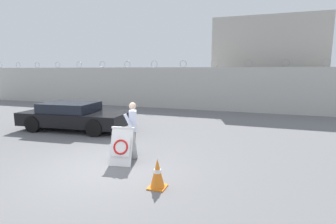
{
  "coord_description": "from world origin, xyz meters",
  "views": [
    {
      "loc": [
        3.9,
        -5.77,
        2.63
      ],
      "look_at": [
        0.97,
        2.5,
        1.21
      ],
      "focal_mm": 28.0,
      "sensor_mm": 36.0,
      "label": 1
    }
  ],
  "objects_px": {
    "barricade_sign": "(123,145)",
    "security_guard": "(133,127)",
    "traffic_cone_near": "(157,173)",
    "parked_car_front_coupe": "(74,116)"
  },
  "relations": [
    {
      "from": "traffic_cone_near",
      "to": "parked_car_front_coupe",
      "type": "xyz_separation_m",
      "value": [
        -5.62,
        4.15,
        0.28
      ]
    },
    {
      "from": "barricade_sign",
      "to": "parked_car_front_coupe",
      "type": "distance_m",
      "value": 5.07
    },
    {
      "from": "traffic_cone_near",
      "to": "parked_car_front_coupe",
      "type": "bearing_deg",
      "value": 143.57
    },
    {
      "from": "barricade_sign",
      "to": "security_guard",
      "type": "height_order",
      "value": "security_guard"
    },
    {
      "from": "security_guard",
      "to": "traffic_cone_near",
      "type": "relative_size",
      "value": 2.43
    },
    {
      "from": "barricade_sign",
      "to": "traffic_cone_near",
      "type": "distance_m",
      "value": 1.93
    },
    {
      "from": "barricade_sign",
      "to": "traffic_cone_near",
      "type": "height_order",
      "value": "barricade_sign"
    },
    {
      "from": "barricade_sign",
      "to": "parked_car_front_coupe",
      "type": "xyz_separation_m",
      "value": [
        -4.1,
        2.98,
        0.11
      ]
    },
    {
      "from": "barricade_sign",
      "to": "traffic_cone_near",
      "type": "relative_size",
      "value": 1.52
    },
    {
      "from": "barricade_sign",
      "to": "security_guard",
      "type": "relative_size",
      "value": 0.63
    }
  ]
}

